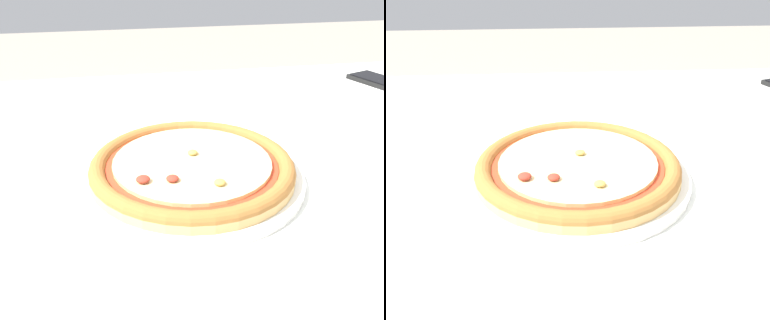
# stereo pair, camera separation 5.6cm
# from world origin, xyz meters

# --- Properties ---
(dining_table) EXTENTS (1.49, 1.00, 0.73)m
(dining_table) POSITION_xyz_m (0.00, 0.00, 0.66)
(dining_table) COLOR #997047
(dining_table) RESTS_ON ground_plane
(pizza_plate) EXTENTS (0.30, 0.30, 0.04)m
(pizza_plate) POSITION_xyz_m (-0.09, -0.01, 0.75)
(pizza_plate) COLOR white
(pizza_plate) RESTS_ON dining_table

